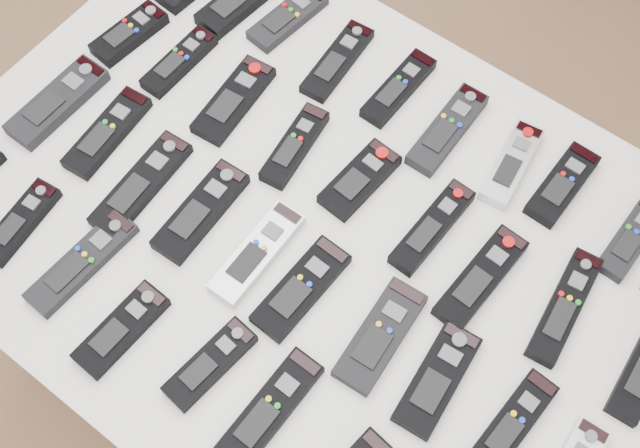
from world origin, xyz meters
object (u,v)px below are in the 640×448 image
Objects in this scene: remote_24 at (301,288)px; remote_33 at (210,364)px; remote_23 at (257,253)px; remote_30 at (20,222)px; remote_31 at (82,262)px; remote_32 at (122,329)px; remote_5 at (447,129)px; remote_25 at (380,335)px; remote_6 at (511,164)px; remote_12 at (234,100)px; remote_26 at (437,379)px; remote_8 at (631,239)px; table at (320,245)px; remote_16 at (481,278)px; remote_4 at (398,88)px; remote_20 at (107,132)px; remote_14 at (360,180)px; remote_3 at (337,61)px; remote_1 at (238,2)px; remote_15 at (432,227)px; remote_22 at (201,211)px; remote_17 at (564,307)px; remote_10 at (129,34)px; remote_27 at (512,424)px; remote_13 at (295,146)px; remote_19 at (58,102)px; remote_34 at (269,410)px; remote_2 at (288,18)px; remote_7 at (562,185)px; remote_11 at (179,62)px.

remote_33 is at bearing -98.91° from remote_24.
remote_30 reaches higher than remote_23.
remote_32 is (0.12, -0.04, 0.00)m from remote_31.
remote_5 is 1.03× the size of remote_25.
remote_25 is at bearing 11.82° from remote_30.
remote_6 is 0.91× the size of remote_12.
remote_32 is at bearing -157.44° from remote_26.
remote_8 is 0.58m from remote_23.
remote_16 is at bearing 17.34° from table.
remote_4 is 1.09× the size of remote_30.
remote_5 is at bearing 32.26° from remote_20.
remote_14 is (-0.06, -0.17, -0.00)m from remote_5.
remote_3 is 0.41m from remote_20.
remote_15 is at bearing -12.16° from remote_1.
remote_22 is at bearing -126.09° from remote_14.
remote_10 is at bearing 174.34° from remote_17.
remote_27 is at bearing 31.80° from remote_33.
remote_27 is (0.15, -0.16, -0.00)m from remote_16.
remote_12 is (-0.09, -0.17, 0.00)m from remote_3.
remote_3 is at bearing 129.53° from remote_25.
remote_3 is 0.58m from remote_33.
remote_13 is 0.41m from remote_32.
remote_19 is 1.15× the size of remote_27.
remote_1 is 0.43m from remote_14.
remote_20 is (0.11, 0.01, -0.00)m from remote_19.
remote_8 is at bearing 63.19° from remote_34.
remote_2 is 0.88× the size of remote_22.
remote_17 is (0.43, -0.18, -0.00)m from remote_4.
remote_34 is at bearing 11.06° from remote_32.
remote_8 is at bearing 38.20° from remote_23.
remote_19 reaches higher than remote_31.
remote_6 is (0.35, 0.00, 0.00)m from remote_3.
remote_2 is at bearing 107.71° from remote_32.
remote_3 is 1.05× the size of remote_27.
remote_27 is at bearing -26.52° from remote_13.
remote_14 is 0.40m from remote_34.
remote_7 is 0.75m from remote_20.
remote_17 is at bearing 13.02° from remote_19.
table is 0.13m from remote_14.
remote_7 reaches higher than remote_27.
remote_10 is 0.75m from remote_16.
remote_5 is 1.17× the size of remote_11.
remote_12 is (-0.26, 0.10, 0.07)m from table.
remote_19 is at bearing -82.87° from remote_10.
table is at bearing -14.95° from remote_11.
remote_2 is 0.83× the size of remote_31.
remote_16 reaches higher than remote_34.
remote_19 reaches higher than remote_3.
remote_23 is (-0.45, -0.37, 0.00)m from remote_8.
remote_7 is 0.50m from remote_23.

